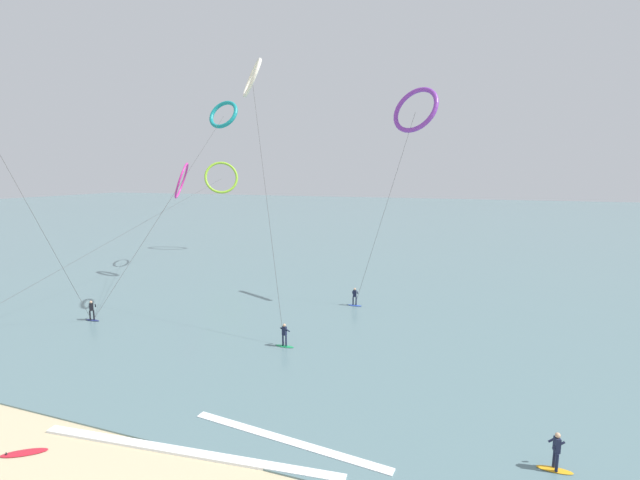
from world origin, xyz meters
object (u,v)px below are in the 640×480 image
object	(u,v)px
surfer_amber	(556,454)
kite_magenta	(182,181)
surfer_navy	(92,312)
kite_teal	(223,115)
surfboard_spare	(24,453)
kite_ivory	(252,78)
surfer_cobalt	(355,298)
kite_lime	(221,178)
kite_violet	(415,110)
surfer_emerald	(285,337)

from	to	relation	value
surfer_amber	kite_magenta	world-z (taller)	kite_magenta
surfer_navy	kite_teal	distance (m)	23.97
surfboard_spare	surfer_navy	bearing A→B (deg)	128.45
surfer_navy	kite_magenta	bearing A→B (deg)	58.51
kite_ivory	kite_teal	world-z (taller)	kite_ivory
surfer_cobalt	kite_lime	world-z (taller)	kite_lime
kite_teal	surfboard_spare	bearing A→B (deg)	-71.08
kite_violet	surfboard_spare	xyz separation A→B (m)	(-13.01, -27.56, -17.70)
surfboard_spare	surfer_emerald	bearing A→B (deg)	67.60
surfer_emerald	kite_lime	bearing A→B (deg)	141.09
kite_violet	kite_magenta	bearing A→B (deg)	-168.48
surfer_navy	surfboard_spare	size ratio (longest dim) A/B	0.91
surfer_amber	surfer_navy	bearing A→B (deg)	64.08
surfer_cobalt	surfboard_spare	world-z (taller)	surfer_cobalt
surfer_emerald	surfer_navy	xyz separation A→B (m)	(-17.46, -0.33, 0.00)
surfer_navy	kite_lime	bearing A→B (deg)	55.60
kite_ivory	surfboard_spare	bearing A→B (deg)	-40.98
surfer_navy	surfer_amber	bearing A→B (deg)	-60.72
kite_lime	kite_violet	size ratio (longest dim) A/B	2.25
kite_lime	kite_magenta	size ratio (longest dim) A/B	1.92
kite_lime	kite_magenta	xyz separation A→B (m)	(1.68, -11.98, -0.25)
surfer_cobalt	kite_violet	size ratio (longest dim) A/B	0.09
surfer_cobalt	kite_ivory	bearing A→B (deg)	-151.32
kite_magenta	kite_violet	size ratio (longest dim) A/B	1.17
surfer_emerald	surfer_cobalt	bearing A→B (deg)	91.89
surfer_amber	surfer_navy	world-z (taller)	same
kite_teal	surfboard_spare	distance (m)	36.21
surfboard_spare	kite_magenta	bearing A→B (deg)	116.38
surfboard_spare	surfer_cobalt	bearing A→B (deg)	72.18
surfer_emerald	kite_ivory	xyz separation A→B (m)	(-4.94, 5.34, 18.93)
surfer_navy	kite_ivory	size ratio (longest dim) A/B	0.08
surfer_amber	surfboard_spare	xyz separation A→B (m)	(-22.01, -6.53, -0.78)
surfer_amber	surfer_cobalt	bearing A→B (deg)	22.96
surfer_amber	kite_violet	size ratio (longest dim) A/B	0.09
surfer_amber	kite_magenta	distance (m)	49.59
kite_ivory	surfboard_spare	size ratio (longest dim) A/B	11.43
kite_teal	surfer_cobalt	bearing A→B (deg)	-11.11
surfer_emerald	kite_violet	bearing A→B (deg)	74.81
surfer_navy	kite_teal	bearing A→B (deg)	29.83
surfer_cobalt	kite_teal	xyz separation A→B (m)	(-16.13, 4.44, 17.71)
kite_ivory	surfboard_spare	distance (m)	28.12
kite_lime	kite_magenta	world-z (taller)	kite_lime
surfer_amber	surfer_cobalt	size ratio (longest dim) A/B	1.00
surfer_emerald	kite_violet	world-z (taller)	kite_violet
surfer_cobalt	surfer_navy	xyz separation A→B (m)	(-19.66, -11.31, 0.00)
surfer_amber	surfboard_spare	bearing A→B (deg)	93.81
surfer_emerald	surfer_cobalt	xyz separation A→B (m)	(2.20, 10.99, 0.00)
kite_lime	kite_ivory	xyz separation A→B (m)	(20.10, -26.84, 8.20)
kite_ivory	kite_teal	distance (m)	13.57
kite_teal	surfer_navy	bearing A→B (deg)	-98.37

